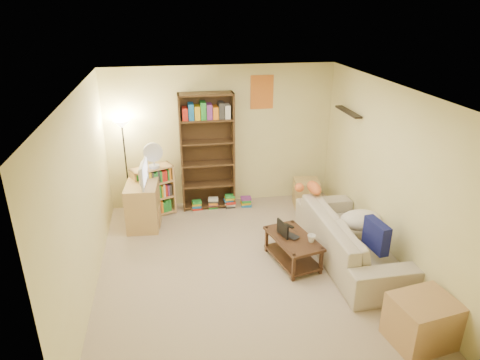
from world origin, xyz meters
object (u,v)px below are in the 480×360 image
Objects in this scene: mug at (311,238)px; tall_bookshelf at (207,149)px; tabby_cat at (311,188)px; coffee_table at (293,246)px; desk_fan at (153,155)px; tv_stand at (143,205)px; television at (140,173)px; short_bookshelf at (153,192)px; floor_lamp at (123,140)px; laptop at (290,234)px; side_table at (306,193)px; sofa at (350,238)px; end_cabinet at (422,321)px.

tall_bookshelf reaches higher than mug.
tabby_cat is 1.12m from coffee_table.
desk_fan is (-0.92, -0.23, 0.04)m from tall_bookshelf.
television reaches higher than tv_stand.
floor_lamp is at bearing 132.93° from short_bookshelf.
floor_lamp reaches higher than laptop.
desk_fan is (-2.43, 0.95, 0.37)m from tabby_cat.
laptop is 0.79× the size of side_table.
laptop is (-0.02, 0.09, 0.16)m from coffee_table.
coffee_table is 2.28× the size of desk_fan.
side_table is (-0.08, 1.77, -0.09)m from sofa.
desk_fan is 0.57m from floor_lamp.
laptop is (-0.55, -0.76, -0.34)m from tabby_cat.
tv_stand reaches higher than sofa.
tv_stand is at bearing -138.12° from short_bookshelf.
desk_fan is 0.26× the size of floor_lamp.
television reaches higher than short_bookshelf.
floor_lamp is (-0.26, 0.55, 0.39)m from television.
floor_lamp is at bearing 131.43° from end_cabinet.
desk_fan is (0.22, 0.32, 0.19)m from television.
desk_fan is 4.62m from end_cabinet.
tall_bookshelf is (-0.99, 2.02, 0.84)m from coffee_table.
short_bookshelf is (-1.96, 1.84, 0.19)m from coffee_table.
tall_bookshelf is (-0.97, 1.93, 0.68)m from laptop.
sofa is 3.07× the size of tv_stand.
laptop is 2.58m from television.
coffee_table is 1.89m from side_table.
tabby_cat is at bearing -21.24° from desk_fan.
end_cabinet is (3.32, -3.76, -1.07)m from floor_lamp.
short_bookshelf is 1.00m from floor_lamp.
desk_fan is at bearing 60.36° from tv_stand.
sofa is 5.26× the size of desk_fan.
tall_bookshelf reaches higher than laptop.
tabby_cat is at bearing -70.43° from laptop.
end_cabinet is at bearing -74.43° from short_bookshelf.
floor_lamp is at bearing 15.98° from laptop.
sofa is 14.92× the size of mug.
end_cabinet reaches higher than laptop.
tall_bookshelf reaches higher than short_bookshelf.
sofa is 1.71m from end_cabinet.
tv_stand reaches higher than side_table.
sofa is 3.49× the size of television.
television is 1.02× the size of end_cabinet.
end_cabinet reaches higher than mug.
coffee_table is at bearing -30.13° from tv_stand.
floor_lamp reaches higher than side_table.
tabby_cat is 0.25× the size of tall_bookshelf.
side_table is (2.88, 0.26, -0.13)m from tv_stand.
sofa is 2.57× the size of short_bookshelf.
tall_bookshelf is (-1.52, 1.17, 0.33)m from tabby_cat.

